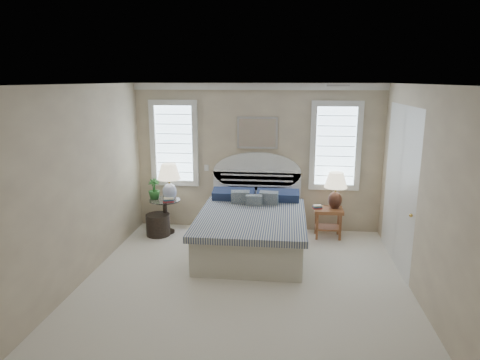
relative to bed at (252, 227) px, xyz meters
name	(u,v)px	position (x,y,z in m)	size (l,w,h in m)	color
floor	(243,290)	(0.00, -1.46, -0.39)	(4.50, 5.00, 0.01)	silver
ceiling	(243,84)	(0.00, -1.46, 2.31)	(4.50, 5.00, 0.01)	silver
wall_back	(257,158)	(0.00, 1.04, 0.96)	(4.50, 0.02, 2.70)	tan
wall_left	(75,188)	(-2.25, -1.46, 0.96)	(0.02, 5.00, 2.70)	tan
wall_right	(427,198)	(2.25, -1.46, 0.96)	(0.02, 5.00, 2.70)	tan
crown_molding	(258,86)	(0.00, 1.00, 2.25)	(4.50, 0.08, 0.12)	silver
hvac_vent	(338,85)	(1.20, -0.66, 2.29)	(0.30, 0.20, 0.02)	#B2B2B2
switch_plate	(207,168)	(-0.95, 1.03, 0.76)	(0.08, 0.01, 0.12)	silver
window_left	(174,143)	(-1.55, 1.02, 1.21)	(0.90, 0.06, 1.60)	#C9E9FF
window_right	(335,146)	(1.40, 1.02, 1.21)	(0.90, 0.06, 1.60)	#C9E9FF
painting	(257,133)	(0.00, 1.00, 1.43)	(0.74, 0.04, 0.58)	silver
closet_door	(399,186)	(2.23, -0.26, 0.81)	(0.02, 1.80, 2.40)	silver
bed	(252,227)	(0.00, 0.00, 0.00)	(1.72, 2.28, 1.47)	#BBB8A4
side_table_left	(165,212)	(-1.65, 0.59, 0.00)	(0.56, 0.56, 0.63)	black
nightstand_right	(328,216)	(1.30, 0.69, 0.00)	(0.50, 0.40, 0.53)	brown
floor_pot	(158,225)	(-1.75, 0.45, -0.19)	(0.43, 0.43, 0.39)	black
lamp_left	(169,178)	(-1.55, 0.59, 0.65)	(0.42, 0.42, 0.67)	silver
lamp_right	(336,186)	(1.41, 0.75, 0.54)	(0.53, 0.53, 0.65)	black
potted_plant	(154,189)	(-1.85, 0.62, 0.43)	(0.21, 0.21, 0.37)	#3E7A30
books_left	(169,200)	(-1.54, 0.46, 0.28)	(0.22, 0.19, 0.08)	maroon
books_right	(317,207)	(1.10, 0.68, 0.17)	(0.19, 0.16, 0.06)	maroon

